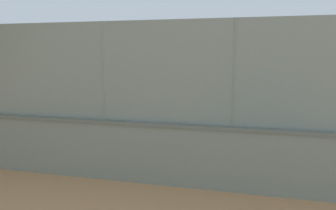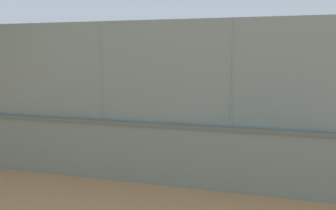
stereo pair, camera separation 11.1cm
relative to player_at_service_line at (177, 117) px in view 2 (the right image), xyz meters
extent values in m
plane|color=tan|center=(3.69, -5.93, -0.88)|extent=(260.00, 260.00, 0.00)
cube|color=gray|center=(0.94, 3.89, -0.18)|extent=(31.98, 0.63, 1.40)
cube|color=slate|center=(0.94, 3.89, 0.56)|extent=(31.98, 0.69, 0.08)
cube|color=gray|center=(0.94, 3.89, 1.79)|extent=(31.34, 0.29, 2.37)
cylinder|color=gray|center=(-2.20, 3.91, 1.79)|extent=(0.07, 0.07, 2.37)
cylinder|color=gray|center=(0.94, 3.89, 1.79)|extent=(0.07, 0.07, 2.37)
cylinder|color=#B2B2B2|center=(0.02, 0.11, -0.51)|extent=(0.16, 0.16, 0.74)
cylinder|color=#B2B2B2|center=(0.04, -0.09, -0.51)|extent=(0.16, 0.16, 0.74)
cylinder|color=#3372B2|center=(0.03, 0.01, 0.13)|extent=(0.37, 0.37, 0.55)
cylinder|color=brown|center=(-0.05, 0.29, 0.24)|extent=(0.53, 0.14, 0.16)
cylinder|color=brown|center=(-0.24, -0.31, 0.24)|extent=(0.53, 0.14, 0.16)
sphere|color=brown|center=(0.03, 0.01, 0.51)|extent=(0.21, 0.21, 0.21)
cylinder|color=red|center=(0.03, 0.01, 0.60)|extent=(0.24, 0.24, 0.05)
cylinder|color=black|center=(-0.42, -0.32, 0.24)|extent=(0.30, 0.07, 0.04)
ellipsoid|color=#333338|center=(-0.64, -0.35, 0.24)|extent=(0.30, 0.06, 0.24)
cylinder|color=#B2B2B2|center=(-0.13, -4.45, -0.51)|extent=(0.21, 0.21, 0.74)
cylinder|color=#B2B2B2|center=(0.01, -4.31, -0.51)|extent=(0.21, 0.21, 0.74)
cylinder|color=#429951|center=(-0.06, -4.38, 0.13)|extent=(0.48, 0.48, 0.55)
cylinder|color=brown|center=(-0.23, -4.62, 0.24)|extent=(0.44, 0.43, 0.16)
cylinder|color=brown|center=(0.35, -4.38, 0.24)|extent=(0.44, 0.43, 0.16)
sphere|color=brown|center=(-0.06, -4.38, 0.51)|extent=(0.21, 0.21, 0.21)
cylinder|color=black|center=(-0.06, -4.38, 0.60)|extent=(0.31, 0.31, 0.05)
sphere|color=#3399D8|center=(-0.47, 1.75, -0.78)|extent=(0.19, 0.19, 0.19)
sphere|color=yellow|center=(-0.54, 3.07, -0.80)|extent=(0.16, 0.16, 0.16)
camera|label=1|loc=(-2.66, 11.52, 2.19)|focal=36.51mm
camera|label=2|loc=(-2.77, 11.49, 2.19)|focal=36.51mm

